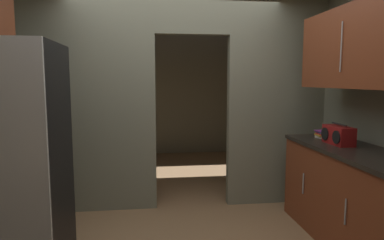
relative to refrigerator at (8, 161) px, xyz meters
name	(u,v)px	position (x,y,z in m)	size (l,w,h in m)	color
kitchen_partition	(172,92)	(1.40, 1.30, 0.49)	(3.76, 0.12, 2.71)	gray
adjoining_room_shell	(167,92)	(1.44, 3.47, 0.42)	(3.76, 3.21, 2.71)	gray
refrigerator	(8,161)	(0.00, 0.00, 0.00)	(0.83, 0.80, 1.86)	black
lower_cabinet_run	(352,197)	(3.01, 0.08, -0.46)	(0.62, 1.76, 0.93)	brown
upper_cabinet_counterside	(360,47)	(3.01, 0.08, 0.93)	(0.36, 1.58, 0.74)	brown
boombox	(338,135)	(2.98, 0.31, 0.09)	(0.17, 0.36, 0.21)	maroon
book_stack	(322,134)	(3.01, 0.67, 0.05)	(0.14, 0.17, 0.08)	beige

